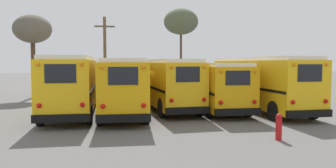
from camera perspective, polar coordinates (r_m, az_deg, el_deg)
name	(u,v)px	position (r m, az deg, el deg)	size (l,w,h in m)	color
ground_plane	(167,110)	(21.07, -0.13, -4.48)	(160.00, 160.00, 0.00)	#5B5956
school_bus_0	(73,83)	(20.05, -16.24, 0.21)	(2.68, 10.15, 3.36)	yellow
school_bus_1	(122,83)	(19.87, -7.96, 0.10)	(2.95, 10.96, 3.22)	#E5A00C
school_bus_2	(165,82)	(21.69, -0.54, 0.42)	(2.84, 10.47, 3.21)	yellow
school_bus_3	(210,84)	(21.80, 7.25, 0.07)	(2.83, 10.47, 2.99)	#E5A00C
school_bus_4	(259,81)	(21.74, 15.54, 0.45)	(2.51, 10.76, 3.34)	yellow
utility_pole	(105,55)	(30.03, -10.93, 5.03)	(1.80, 0.27, 7.10)	brown
bare_tree_0	(32,30)	(30.63, -22.53, 8.67)	(3.20, 3.20, 7.09)	#473323
bare_tree_1	(181,22)	(39.38, 2.28, 10.74)	(4.07, 4.07, 9.39)	#473323
fire_hydrant	(279,127)	(13.50, 18.73, -7.07)	(0.24, 0.24, 1.03)	#B21414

